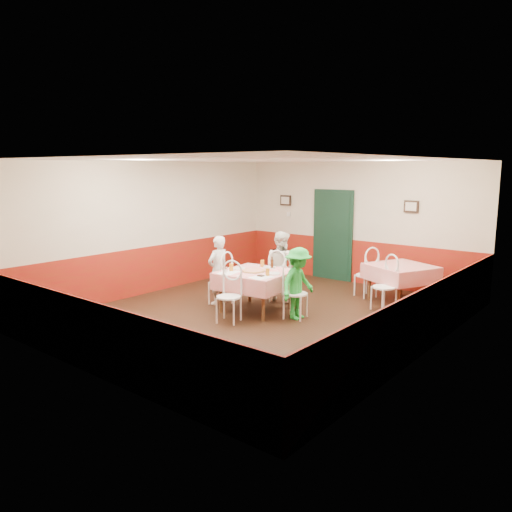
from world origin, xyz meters
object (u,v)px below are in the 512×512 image
Objects in this scene: chair_right at (295,294)px; pizza at (254,271)px; main_table at (256,291)px; chair_near at (229,297)px; chair_second_b at (384,287)px; glass_c at (262,263)px; second_table at (400,284)px; chair_far at (280,279)px; chair_left at (220,282)px; diner_right at (298,283)px; chair_second_a at (366,275)px; beer_bottle at (272,263)px; diner_far at (281,266)px; wallet at (261,276)px; glass_a at (231,267)px; diner_left at (218,270)px; glass_b at (268,272)px.

pizza is (-0.86, -0.12, 0.32)m from chair_right.
main_table is 0.85m from chair_near.
chair_second_b is 2.35m from glass_c.
chair_right is (-1.02, -2.20, 0.08)m from second_table.
chair_left is at bearing 31.77° from chair_far.
chair_second_a is at bearing -5.34° from diner_right.
beer_bottle is 0.54m from diner_far.
chair_second_a is 8.18× the size of wallet.
chair_near is 0.63× the size of diner_far.
second_table is 0.75m from chair_second_a.
chair_second_a is (-0.75, 0.00, 0.08)m from second_table.
chair_far and glass_a have the same top height.
pizza is 3.71× the size of wallet.
diner_right is (-0.97, -1.45, 0.19)m from chair_second_b.
chair_far is at bearing 51.99° from diner_right.
chair_second_b is at bearing 32.15° from beer_bottle.
second_table is at bearing 54.31° from wallet.
diner_left is at bearing 159.81° from glass_a.
diner_left is (-2.01, -2.36, 0.23)m from chair_second_a.
wallet is 0.08× the size of diner_far.
pizza is (-1.88, -1.57, 0.32)m from chair_second_b.
glass_b is 0.14m from wallet.
beer_bottle reaches higher than wallet.
beer_bottle is at bearing 119.05° from diner_left.
chair_left is at bearing 95.36° from diner_right.
chair_second_b is 2.47m from pizza.
chair_second_a reaches higher than glass_c.
chair_second_a is 2.70m from wallet.
diner_far is (0.82, 0.98, 0.03)m from diner_left.
wallet is at bearing -1.48° from glass_a.
glass_c is at bearing 73.33° from diner_right.
main_table is 0.63m from glass_c.
glass_b is (-1.46, -2.45, 0.45)m from second_table.
diner_right reaches higher than wallet.
chair_far is at bearing 137.72° from chair_left.
beer_bottle reaches higher than chair_far.
diner_left is (-2.76, -2.36, 0.30)m from second_table.
chair_near is 1.00× the size of chair_second_b.
diner_far is at bearing 139.36° from chair_left.
glass_b is at bearing 121.56° from diner_far.
chair_near reaches higher than pizza.
chair_left and chair_second_a have the same top height.
main_table is 0.90× the size of diner_left.
main_table is 0.64m from beer_bottle.
main_table and second_table have the same top height.
chair_far is (-0.92, 0.77, 0.00)m from chair_right.
pizza is 3.09× the size of glass_b.
chair_far is 1.22m from glass_a.
chair_second_b reaches higher than pizza.
main_table is at bearing 102.25° from diner_far.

